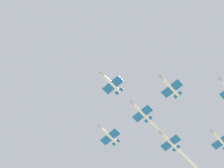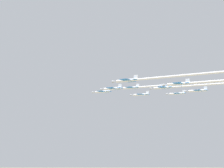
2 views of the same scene
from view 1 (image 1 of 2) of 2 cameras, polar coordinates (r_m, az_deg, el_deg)
jet_lead at (r=180.43m, az=-0.06°, el=0.06°), size 10.19×11.34×2.67m
jet_port_inner at (r=181.55m, az=7.76°, el=-0.42°), size 10.19×11.34×2.67m
jet_starboard_inner at (r=191.09m, az=-0.41°, el=-6.82°), size 10.19×11.34×2.67m
jet_port_outer at (r=197.77m, az=8.01°, el=-7.79°), size 46.55×55.73×2.67m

